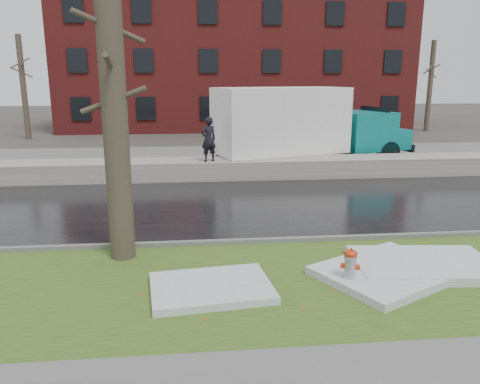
{
  "coord_description": "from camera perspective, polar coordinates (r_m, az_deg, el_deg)",
  "views": [
    {
      "loc": [
        -1.42,
        -9.51,
        3.9
      ],
      "look_at": [
        -0.23,
        2.24,
        1.0
      ],
      "focal_mm": 35.0,
      "sensor_mm": 36.0,
      "label": 1
    }
  ],
  "objects": [
    {
      "name": "bg_tree_right",
      "position": [
        37.77,
        22.16,
        11.95
      ],
      "size": [
        1.4,
        1.62,
        6.5
      ],
      "color": "brown",
      "rests_on": "ground"
    },
    {
      "name": "snow_patch_near",
      "position": [
        9.92,
        17.54,
        -9.28
      ],
      "size": [
        3.24,
        2.99,
        0.16
      ],
      "primitive_type": "cube",
      "rotation": [
        0.0,
        0.0,
        0.49
      ],
      "color": "silver",
      "rests_on": "verge"
    },
    {
      "name": "road",
      "position": [
        14.6,
        -0.02,
        -1.63
      ],
      "size": [
        60.0,
        7.0,
        0.03
      ],
      "primitive_type": "cube",
      "color": "black",
      "rests_on": "ground"
    },
    {
      "name": "snow_patch_far",
      "position": [
        8.86,
        -3.54,
        -11.56
      ],
      "size": [
        2.37,
        1.84,
        0.14
      ],
      "primitive_type": "cube",
      "rotation": [
        0.0,
        0.0,
        0.11
      ],
      "color": "silver",
      "rests_on": "verge"
    },
    {
      "name": "snowbank",
      "position": [
        18.6,
        -1.32,
        2.87
      ],
      "size": [
        60.0,
        1.6,
        0.75
      ],
      "primitive_type": "cube",
      "color": "#A4A096",
      "rests_on": "ground"
    },
    {
      "name": "brick_building",
      "position": [
        39.67,
        -0.89,
        15.38
      ],
      "size": [
        26.0,
        12.0,
        10.0
      ],
      "primitive_type": "cube",
      "color": "maroon",
      "rests_on": "ground"
    },
    {
      "name": "verge",
      "position": [
        9.23,
        3.65,
        -11.08
      ],
      "size": [
        60.0,
        4.5,
        0.04
      ],
      "primitive_type": "cube",
      "color": "#2D4A18",
      "rests_on": "ground"
    },
    {
      "name": "fire_hydrant",
      "position": [
        9.17,
        13.29,
        -8.74
      ],
      "size": [
        0.37,
        0.35,
        0.76
      ],
      "rotation": [
        0.0,
        0.0,
        -0.38
      ],
      "color": "#A0A2A8",
      "rests_on": "verge"
    },
    {
      "name": "parking_lot",
      "position": [
        22.88,
        -2.17,
        4.01
      ],
      "size": [
        60.0,
        9.0,
        0.03
      ],
      "primitive_type": "cube",
      "color": "slate",
      "rests_on": "ground"
    },
    {
      "name": "bg_tree_left",
      "position": [
        33.24,
        -24.91,
        11.57
      ],
      "size": [
        1.4,
        1.62,
        6.5
      ],
      "color": "brown",
      "rests_on": "ground"
    },
    {
      "name": "snow_patch_side",
      "position": [
        10.51,
        21.38,
        -8.23
      ],
      "size": [
        2.96,
        2.06,
        0.18
      ],
      "primitive_type": "cube",
      "rotation": [
        0.0,
        0.0,
        -0.1
      ],
      "color": "silver",
      "rests_on": "verge"
    },
    {
      "name": "bg_tree_center",
      "position": [
        35.81,
        -13.48,
        12.52
      ],
      "size": [
        1.4,
        1.62,
        6.5
      ],
      "color": "brown",
      "rests_on": "ground"
    },
    {
      "name": "curb",
      "position": [
        11.27,
        1.79,
        -6.07
      ],
      "size": [
        60.0,
        0.15,
        0.14
      ],
      "primitive_type": "cube",
      "color": "slate",
      "rests_on": "ground"
    },
    {
      "name": "worker",
      "position": [
        17.99,
        -3.86,
        6.42
      ],
      "size": [
        0.73,
        0.62,
        1.7
      ],
      "primitive_type": "imported",
      "rotation": [
        0.0,
        0.0,
        3.56
      ],
      "color": "black",
      "rests_on": "snowbank"
    },
    {
      "name": "ground",
      "position": [
        10.37,
        2.52,
        -8.3
      ],
      "size": [
        120.0,
        120.0,
        0.0
      ],
      "primitive_type": "plane",
      "color": "#47423D",
      "rests_on": "ground"
    },
    {
      "name": "box_truck",
      "position": [
        20.7,
        7.69,
        8.0
      ],
      "size": [
        10.53,
        4.91,
        3.5
      ],
      "rotation": [
        0.0,
        0.0,
        0.3
      ],
      "color": "black",
      "rests_on": "ground"
    },
    {
      "name": "tree",
      "position": [
        10.07,
        -15.11,
        10.37
      ],
      "size": [
        1.38,
        1.64,
        6.63
      ],
      "rotation": [
        0.0,
        0.0,
        -0.4
      ],
      "color": "brown",
      "rests_on": "verge"
    }
  ]
}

